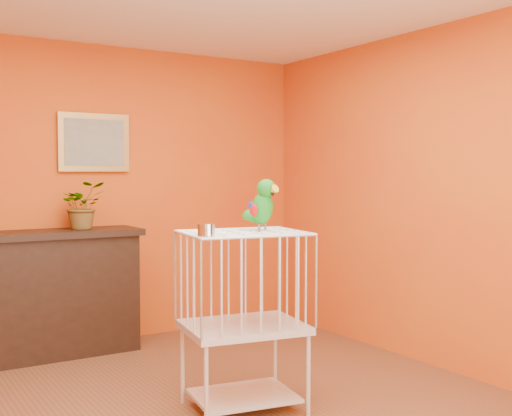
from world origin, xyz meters
TOP-DOWN VIEW (x-y plane):
  - room_shell at (0.00, 0.00)m, footprint 4.50×4.50m
  - console_cabinet at (-0.41, 2.01)m, footprint 1.38×0.50m
  - potted_plant at (-0.17, 2.01)m, footprint 0.36×0.39m
  - framed_picture at (0.00, 2.22)m, footprint 0.62×0.04m
  - birdcage at (0.28, 0.17)m, footprint 0.81×0.67m
  - feed_cup at (-0.06, 0.02)m, footprint 0.10×0.10m
  - parrot at (0.43, 0.18)m, footprint 0.17×0.30m

SIDE VIEW (x-z plane):
  - console_cabinet at x=-0.41m, z-range 0.00..1.02m
  - birdcage at x=0.28m, z-range 0.02..1.14m
  - feed_cup at x=-0.06m, z-range 1.12..1.19m
  - potted_plant at x=-0.17m, z-range 1.02..1.33m
  - parrot at x=0.43m, z-range 1.12..1.45m
  - room_shell at x=0.00m, z-range -0.67..3.83m
  - framed_picture at x=0.00m, z-range 1.50..2.00m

